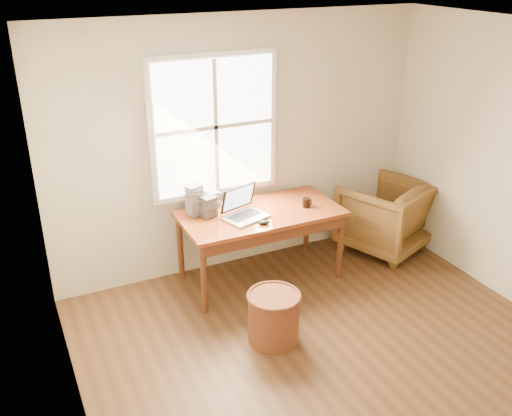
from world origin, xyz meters
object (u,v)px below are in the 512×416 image
at_px(desk, 261,214).
at_px(coffee_mug, 306,203).
at_px(armchair, 385,216).
at_px(cd_stack_a, 195,195).
at_px(wicker_stool, 274,317).
at_px(laptop, 246,203).

xyz_separation_m(desk, coffee_mug, (0.47, -0.09, 0.07)).
relative_size(armchair, coffee_mug, 9.61).
height_order(armchair, cd_stack_a, cd_stack_a).
bearing_deg(desk, coffee_mug, -10.77).
distance_m(armchair, wicker_stool, 2.14).
height_order(wicker_stool, coffee_mug, coffee_mug).
xyz_separation_m(desk, armchair, (1.55, 0.00, -0.33)).
distance_m(desk, cd_stack_a, 0.67).
relative_size(armchair, cd_stack_a, 2.88).
relative_size(desk, wicker_stool, 3.63).
height_order(wicker_stool, cd_stack_a, cd_stack_a).
distance_m(desk, coffee_mug, 0.48).
bearing_deg(armchair, laptop, -19.03).
bearing_deg(desk, laptop, -157.29).
distance_m(armchair, coffee_mug, 1.16).
bearing_deg(laptop, desk, 5.19).
bearing_deg(cd_stack_a, desk, -30.75).
bearing_deg(desk, wicker_stool, -109.45).
bearing_deg(armchair, desk, -21.72).
height_order(desk, coffee_mug, coffee_mug).
bearing_deg(wicker_stool, coffee_mug, 47.57).
bearing_deg(wicker_stool, desk, 70.55).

